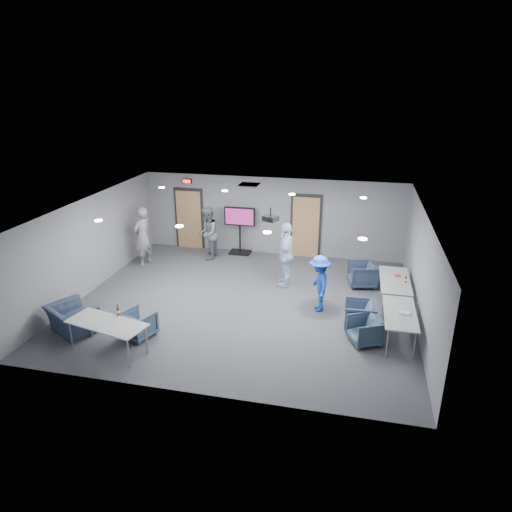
% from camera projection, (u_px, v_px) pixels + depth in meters
% --- Properties ---
extents(floor, '(9.00, 9.00, 0.00)m').
position_uv_depth(floor, '(244.00, 303.00, 12.57)').
color(floor, '#3C3F44').
rests_on(floor, ground).
extents(ceiling, '(9.00, 9.00, 0.00)m').
position_uv_depth(ceiling, '(243.00, 208.00, 11.60)').
color(ceiling, silver).
rests_on(ceiling, wall_back).
extents(wall_back, '(9.00, 0.02, 2.70)m').
position_uv_depth(wall_back, '(272.00, 216.00, 15.72)').
color(wall_back, slate).
rests_on(wall_back, floor).
extents(wall_front, '(9.00, 0.02, 2.70)m').
position_uv_depth(wall_front, '(190.00, 333.00, 8.44)').
color(wall_front, slate).
rests_on(wall_front, floor).
extents(wall_left, '(0.02, 8.00, 2.70)m').
position_uv_depth(wall_left, '(90.00, 245.00, 13.00)').
color(wall_left, slate).
rests_on(wall_left, floor).
extents(wall_right, '(0.02, 8.00, 2.70)m').
position_uv_depth(wall_right, '(421.00, 272.00, 11.16)').
color(wall_right, slate).
rests_on(wall_right, floor).
extents(door_left, '(1.06, 0.17, 2.24)m').
position_uv_depth(door_left, '(189.00, 219.00, 16.40)').
color(door_left, black).
rests_on(door_left, wall_back).
extents(door_right, '(1.06, 0.17, 2.24)m').
position_uv_depth(door_right, '(306.00, 227.00, 15.54)').
color(door_right, black).
rests_on(door_right, wall_back).
extents(exit_sign, '(0.32, 0.08, 0.16)m').
position_uv_depth(exit_sign, '(187.00, 181.00, 15.88)').
color(exit_sign, black).
rests_on(exit_sign, wall_back).
extents(hvac_diffuser, '(0.60, 0.60, 0.03)m').
position_uv_depth(hvac_diffuser, '(249.00, 185.00, 14.26)').
color(hvac_diffuser, black).
rests_on(hvac_diffuser, ceiling).
extents(downlights, '(6.18, 3.78, 0.02)m').
position_uv_depth(downlights, '(243.00, 208.00, 11.60)').
color(downlights, white).
rests_on(downlights, ceiling).
extents(person_a, '(0.63, 0.81, 1.96)m').
position_uv_depth(person_a, '(143.00, 236.00, 14.85)').
color(person_a, gray).
rests_on(person_a, floor).
extents(person_b, '(0.77, 0.94, 1.80)m').
position_uv_depth(person_b, '(208.00, 234.00, 15.38)').
color(person_b, slate).
rests_on(person_b, floor).
extents(person_c, '(0.53, 1.16, 1.95)m').
position_uv_depth(person_c, '(286.00, 254.00, 13.32)').
color(person_c, '#C3D9FB').
rests_on(person_c, floor).
extents(person_d, '(0.80, 1.10, 1.53)m').
position_uv_depth(person_d, '(319.00, 284.00, 11.91)').
color(person_d, blue).
rests_on(person_d, floor).
extents(chair_right_a, '(0.92, 0.90, 0.72)m').
position_uv_depth(chair_right_a, '(362.00, 275.00, 13.48)').
color(chair_right_a, '#323C56').
rests_on(chair_right_a, floor).
extents(chair_right_b, '(0.78, 0.76, 0.69)m').
position_uv_depth(chair_right_b, '(360.00, 315.00, 11.19)').
color(chair_right_b, '#3E4D6B').
rests_on(chair_right_b, floor).
extents(chair_right_c, '(0.92, 0.91, 0.64)m').
position_uv_depth(chair_right_c, '(365.00, 330.00, 10.54)').
color(chair_right_c, '#3A4F64').
rests_on(chair_right_c, floor).
extents(chair_front_a, '(0.89, 0.90, 0.65)m').
position_uv_depth(chair_front_a, '(138.00, 324.00, 10.81)').
color(chair_front_a, '#3A4F64').
rests_on(chair_front_a, floor).
extents(chair_front_b, '(1.38, 1.33, 0.69)m').
position_uv_depth(chair_front_b, '(72.00, 319.00, 11.01)').
color(chair_front_b, '#333F58').
rests_on(chair_front_b, floor).
extents(table_right_a, '(0.78, 1.87, 0.73)m').
position_uv_depth(table_right_a, '(395.00, 281.00, 12.25)').
color(table_right_a, '#B5B8BA').
rests_on(table_right_a, floor).
extents(table_right_b, '(0.73, 1.74, 0.73)m').
position_uv_depth(table_right_b, '(400.00, 314.00, 10.52)').
color(table_right_b, '#B5B8BA').
rests_on(table_right_b, floor).
extents(table_front_left, '(1.94, 1.15, 0.73)m').
position_uv_depth(table_front_left, '(107.00, 324.00, 10.07)').
color(table_front_left, '#B5B8BA').
rests_on(table_front_left, floor).
extents(bottle_front, '(0.07, 0.07, 0.28)m').
position_uv_depth(bottle_front, '(118.00, 311.00, 10.34)').
color(bottle_front, '#59340F').
rests_on(bottle_front, table_front_left).
extents(bottle_right, '(0.06, 0.06, 0.23)m').
position_uv_depth(bottle_right, '(406.00, 279.00, 12.03)').
color(bottle_right, '#59340F').
rests_on(bottle_right, table_right_a).
extents(snack_box, '(0.18, 0.14, 0.04)m').
position_uv_depth(snack_box, '(398.00, 276.00, 12.44)').
color(snack_box, '#DB3936').
rests_on(snack_box, table_right_a).
extents(wrapper, '(0.26, 0.19, 0.05)m').
position_uv_depth(wrapper, '(404.00, 313.00, 10.42)').
color(wrapper, white).
rests_on(wrapper, table_right_b).
extents(tv_stand, '(1.09, 0.52, 1.67)m').
position_uv_depth(tv_stand, '(240.00, 228.00, 15.86)').
color(tv_stand, black).
rests_on(tv_stand, floor).
extents(projector, '(0.44, 0.42, 0.36)m').
position_uv_depth(projector, '(270.00, 218.00, 11.76)').
color(projector, black).
rests_on(projector, ceiling).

